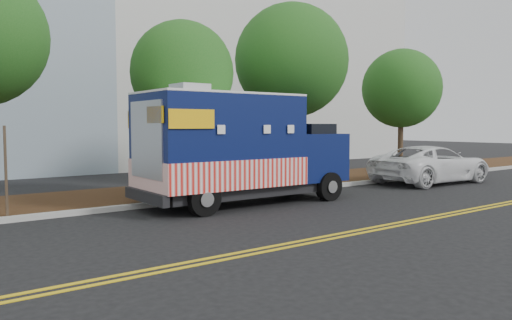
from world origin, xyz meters
TOP-DOWN VIEW (x-y plane):
  - ground at (0.00, 0.00)m, footprint 120.00×120.00m
  - curb at (0.00, 1.40)m, footprint 120.00×0.18m
  - mulch_strip at (0.00, 3.50)m, footprint 120.00×4.00m
  - centerline_near at (0.00, -4.45)m, footprint 120.00×0.10m
  - centerline_far at (0.00, -4.70)m, footprint 120.00×0.10m
  - tree_b at (0.53, 2.64)m, footprint 3.40×3.40m
  - tree_c at (5.66, 3.06)m, footprint 4.51×4.51m
  - tree_d at (12.74, 3.07)m, footprint 3.79×3.79m
  - sign_post at (-5.05, 1.55)m, footprint 0.06×0.06m
  - food_truck at (1.09, 0.32)m, footprint 6.81×2.68m
  - white_car at (10.84, 0.08)m, footprint 5.70×2.83m

SIDE VIEW (x-z plane):
  - ground at x=0.00m, z-range 0.00..0.00m
  - centerline_near at x=0.00m, z-range 0.00..0.01m
  - centerline_far at x=0.00m, z-range 0.00..0.01m
  - curb at x=0.00m, z-range 0.00..0.15m
  - mulch_strip at x=0.00m, z-range 0.00..0.15m
  - white_car at x=10.84m, z-range 0.00..1.55m
  - sign_post at x=-5.05m, z-range 0.00..2.40m
  - food_truck at x=1.09m, z-range -0.17..3.39m
  - tree_b at x=0.53m, z-range 1.21..7.05m
  - tree_d at x=12.74m, z-range 1.14..7.22m
  - tree_c at x=5.66m, z-range 1.35..8.57m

